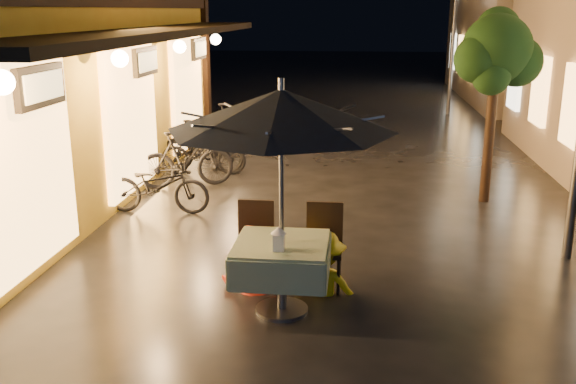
# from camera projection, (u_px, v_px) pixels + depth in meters

# --- Properties ---
(ground) EXTENTS (90.00, 90.00, 0.00)m
(ground) POSITION_uv_depth(u_px,v_px,m) (327.00, 316.00, 6.71)
(ground) COLOR black
(ground) RESTS_ON ground
(street_tree) EXTENTS (1.43, 1.20, 3.15)m
(street_tree) POSITION_uv_depth(u_px,v_px,m) (497.00, 54.00, 10.10)
(street_tree) COLOR black
(street_tree) RESTS_ON ground
(streetlamp_far) EXTENTS (0.36, 0.36, 4.23)m
(streetlamp_far) POSITION_uv_depth(u_px,v_px,m) (454.00, 16.00, 18.97)
(streetlamp_far) COLOR #59595E
(streetlamp_far) RESTS_ON ground
(cafe_table) EXTENTS (0.99, 0.99, 0.78)m
(cafe_table) POSITION_uv_depth(u_px,v_px,m) (282.00, 260.00, 6.67)
(cafe_table) COLOR #59595E
(cafe_table) RESTS_ON ground
(patio_umbrella) EXTENTS (2.29, 2.29, 2.46)m
(patio_umbrella) POSITION_uv_depth(u_px,v_px,m) (281.00, 110.00, 6.24)
(patio_umbrella) COLOR #59595E
(patio_umbrella) RESTS_ON ground
(cafe_chair_left) EXTENTS (0.42, 0.42, 0.97)m
(cafe_chair_left) POSITION_uv_depth(u_px,v_px,m) (255.00, 238.00, 7.43)
(cafe_chair_left) COLOR black
(cafe_chair_left) RESTS_ON ground
(cafe_chair_right) EXTENTS (0.42, 0.42, 0.97)m
(cafe_chair_right) POSITION_uv_depth(u_px,v_px,m) (324.00, 241.00, 7.34)
(cafe_chair_right) COLOR black
(cafe_chair_right) RESTS_ON ground
(table_lantern) EXTENTS (0.16, 0.16, 0.25)m
(table_lantern) POSITION_uv_depth(u_px,v_px,m) (279.00, 237.00, 6.35)
(table_lantern) COLOR white
(table_lantern) RESTS_ON cafe_table
(person_orange) EXTENTS (0.74, 0.59, 1.46)m
(person_orange) POSITION_uv_depth(u_px,v_px,m) (250.00, 227.00, 7.23)
(person_orange) COLOR red
(person_orange) RESTS_ON ground
(person_yellow) EXTENTS (0.89, 0.51, 1.37)m
(person_yellow) POSITION_uv_depth(u_px,v_px,m) (324.00, 234.00, 7.13)
(person_yellow) COLOR yellow
(person_yellow) RESTS_ON ground
(bicycle_0) EXTENTS (1.67, 0.60, 0.87)m
(bicycle_0) POSITION_uv_depth(u_px,v_px,m) (157.00, 186.00, 10.03)
(bicycle_0) COLOR black
(bicycle_0) RESTS_ON ground
(bicycle_1) EXTENTS (1.76, 1.15, 1.03)m
(bicycle_1) POSITION_uv_depth(u_px,v_px,m) (186.00, 159.00, 11.48)
(bicycle_1) COLOR black
(bicycle_1) RESTS_ON ground
(bicycle_2) EXTENTS (1.71, 0.75, 0.87)m
(bicycle_2) POSITION_uv_depth(u_px,v_px,m) (203.00, 152.00, 12.41)
(bicycle_2) COLOR black
(bicycle_2) RESTS_ON ground
(bicycle_3) EXTENTS (1.76, 0.71, 1.03)m
(bicycle_3) POSITION_uv_depth(u_px,v_px,m) (202.00, 146.00, 12.57)
(bicycle_3) COLOR black
(bicycle_3) RESTS_ON ground
(bicycle_4) EXTENTS (1.72, 1.00, 0.85)m
(bicycle_4) POSITION_uv_depth(u_px,v_px,m) (243.00, 136.00, 14.04)
(bicycle_4) COLOR black
(bicycle_4) RESTS_ON ground
(bicycle_5) EXTENTS (1.83, 0.76, 1.07)m
(bicycle_5) POSITION_uv_depth(u_px,v_px,m) (235.00, 127.00, 14.51)
(bicycle_5) COLOR black
(bicycle_5) RESTS_ON ground
(bicycle_6) EXTENTS (1.89, 0.84, 0.96)m
(bicycle_6) POSITION_uv_depth(u_px,v_px,m) (254.00, 116.00, 16.39)
(bicycle_6) COLOR black
(bicycle_6) RESTS_ON ground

